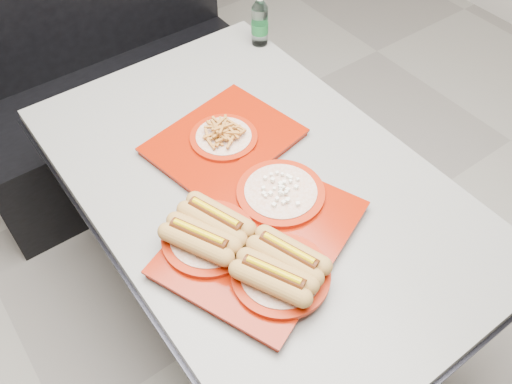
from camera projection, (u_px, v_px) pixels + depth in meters
ground at (257, 307)px, 2.12m from camera, size 6.00×6.00×0.00m
diner_table at (257, 215)px, 1.68m from camera, size 0.92×1.42×0.75m
booth_bench at (111, 84)px, 2.40m from camera, size 1.30×0.57×1.35m
tray_near at (256, 237)px, 1.37m from camera, size 0.61×0.55×0.11m
tray_far at (224, 139)px, 1.63m from camera, size 0.47×0.40×0.08m
water_bottle at (260, 23)px, 1.94m from camera, size 0.06×0.06×0.19m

